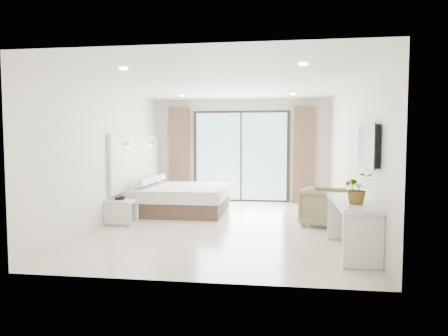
{
  "coord_description": "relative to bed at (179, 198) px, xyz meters",
  "views": [
    {
      "loc": [
        0.96,
        -7.5,
        1.63
      ],
      "look_at": [
        -0.1,
        0.4,
        1.08
      ],
      "focal_mm": 32.0,
      "sensor_mm": 36.0,
      "label": 1
    }
  ],
  "objects": [
    {
      "name": "room_shell",
      "position": [
        1.05,
        -0.44,
        1.27
      ],
      "size": [
        4.62,
        6.22,
        2.72
      ],
      "color": "silver",
      "rests_on": "ground"
    },
    {
      "name": "nightstand",
      "position": [
        -0.77,
        -1.52,
        -0.07
      ],
      "size": [
        0.55,
        0.47,
        0.47
      ],
      "rotation": [
        0.0,
        0.0,
        -0.08
      ],
      "color": "silver",
      "rests_on": "ground"
    },
    {
      "name": "phone",
      "position": [
        -0.81,
        -1.46,
        0.19
      ],
      "size": [
        0.18,
        0.14,
        0.05
      ],
      "primitive_type": "cube",
      "rotation": [
        0.0,
        0.0,
        0.09
      ],
      "color": "black",
      "rests_on": "nightstand"
    },
    {
      "name": "ground",
      "position": [
        1.25,
        -1.3,
        -0.31
      ],
      "size": [
        6.2,
        6.2,
        0.0
      ],
      "primitive_type": "plane",
      "color": "beige",
      "rests_on": "ground"
    },
    {
      "name": "console_desk",
      "position": [
        3.29,
        -2.92,
        0.26
      ],
      "size": [
        0.52,
        1.67,
        0.77
      ],
      "color": "silver",
      "rests_on": "ground"
    },
    {
      "name": "plant",
      "position": [
        3.29,
        -3.25,
        0.63
      ],
      "size": [
        0.48,
        0.51,
        0.33
      ],
      "primitive_type": "imported",
      "rotation": [
        0.0,
        0.0,
        0.27
      ],
      "color": "#33662D",
      "rests_on": "console_desk"
    },
    {
      "name": "bed",
      "position": [
        0.0,
        0.0,
        0.0
      ],
      "size": [
        2.11,
        2.01,
        0.73
      ],
      "color": "brown",
      "rests_on": "ground"
    },
    {
      "name": "armchair",
      "position": [
        3.1,
        -1.07,
        0.09
      ],
      "size": [
        0.93,
        0.96,
        0.8
      ],
      "primitive_type": "imported",
      "rotation": [
        0.0,
        0.0,
        1.25
      ],
      "color": "#827755",
      "rests_on": "ground"
    }
  ]
}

